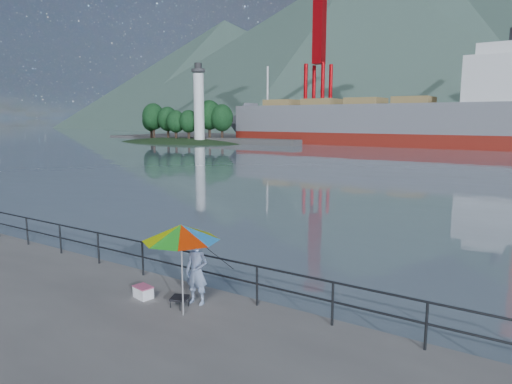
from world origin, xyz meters
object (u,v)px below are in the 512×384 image
beach_umbrella (181,233)px  cooler_bag (143,292)px  bulk_carrier (392,121)px  fisherman (197,271)px

beach_umbrella → cooler_bag: size_ratio=4.49×
beach_umbrella → bulk_carrier: (-17.58, 73.61, 2.06)m
fisherman → cooler_bag: (-1.39, -0.49, -0.68)m
bulk_carrier → fisherman: bearing=-76.6°
cooler_bag → fisherman: bearing=30.4°
cooler_bag → bulk_carrier: bearing=113.2°
fisherman → cooler_bag: fisherman is taller
fisherman → cooler_bag: size_ratio=3.40×
bulk_carrier → beach_umbrella: bearing=-76.6°
beach_umbrella → bulk_carrier: size_ratio=0.04×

